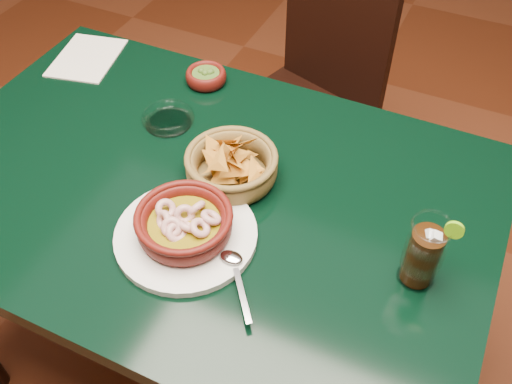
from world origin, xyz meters
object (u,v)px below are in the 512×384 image
at_px(dining_chair, 309,98).
at_px(cola_drink, 424,253).
at_px(shrimp_plate, 185,227).
at_px(chip_basket, 232,166).
at_px(dining_table, 202,216).

bearing_deg(dining_chair, cola_drink, -57.35).
height_order(shrimp_plate, cola_drink, cola_drink).
xyz_separation_m(chip_basket, cola_drink, (0.41, -0.08, 0.04)).
distance_m(dining_table, cola_drink, 0.49).
bearing_deg(chip_basket, dining_chair, 95.74).
bearing_deg(dining_chair, shrimp_plate, -85.92).
height_order(shrimp_plate, chip_basket, chip_basket).
height_order(dining_table, cola_drink, cola_drink).
height_order(dining_chair, cola_drink, cola_drink).
distance_m(dining_chair, chip_basket, 0.73).
xyz_separation_m(dining_chair, shrimp_plate, (0.06, -0.83, 0.30)).
height_order(dining_chair, chip_basket, chip_basket).
bearing_deg(cola_drink, dining_table, 175.37).
xyz_separation_m(shrimp_plate, cola_drink, (0.41, 0.09, 0.04)).
xyz_separation_m(dining_chair, chip_basket, (0.07, -0.66, 0.30)).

